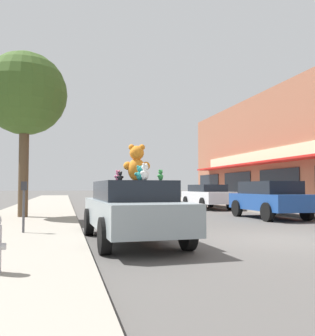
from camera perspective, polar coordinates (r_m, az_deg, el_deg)
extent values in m
plane|color=#514F4C|center=(9.59, 17.06, -10.44)|extent=(260.00, 260.00, 0.00)
cube|color=red|center=(21.59, 20.67, 1.42)|extent=(1.12, 28.76, 0.12)
cube|color=beige|center=(21.93, 21.74, 2.82)|extent=(0.08, 27.39, 0.70)
cube|color=black|center=(24.20, 17.90, -2.49)|extent=(0.06, 4.34, 2.00)
cube|color=black|center=(29.20, 11.98, -2.61)|extent=(0.06, 4.34, 2.00)
cube|color=black|center=(34.43, 7.83, -2.69)|extent=(0.06, 4.34, 2.00)
cube|color=#8C999E|center=(8.82, -3.96, -6.91)|extent=(1.89, 4.82, 0.62)
cube|color=black|center=(8.80, -3.95, -3.46)|extent=(1.60, 2.67, 0.45)
cylinder|color=black|center=(10.17, -10.41, -8.08)|extent=(0.23, 0.71, 0.71)
cylinder|color=black|center=(10.47, -1.14, -7.97)|extent=(0.23, 0.71, 0.71)
cylinder|color=black|center=(7.26, -8.08, -10.19)|extent=(0.23, 0.71, 0.71)
cylinder|color=black|center=(7.67, 4.62, -9.81)|extent=(0.23, 0.71, 0.71)
ellipsoid|color=orange|center=(8.79, -3.19, -0.26)|extent=(0.48, 0.43, 0.54)
sphere|color=orange|center=(8.81, -3.18, 2.31)|extent=(0.41, 0.41, 0.34)
sphere|color=orange|center=(8.82, -2.38, 3.17)|extent=(0.17, 0.17, 0.14)
sphere|color=orange|center=(8.83, -3.97, 3.17)|extent=(0.17, 0.17, 0.14)
sphere|color=#FFBA41|center=(8.95, -3.15, 2.10)|extent=(0.15, 0.15, 0.13)
sphere|color=orange|center=(8.82, -1.78, 0.34)|extent=(0.24, 0.24, 0.20)
sphere|color=orange|center=(8.83, -4.58, 0.34)|extent=(0.24, 0.24, 0.20)
ellipsoid|color=white|center=(7.66, -1.93, -1.06)|extent=(0.22, 0.22, 0.22)
sphere|color=white|center=(7.67, -1.92, 0.14)|extent=(0.20, 0.20, 0.14)
sphere|color=white|center=(7.71, -1.72, 0.52)|extent=(0.08, 0.08, 0.06)
sphere|color=white|center=(7.63, -2.12, 0.56)|extent=(0.08, 0.08, 0.06)
sphere|color=white|center=(7.70, -2.29, 0.07)|extent=(0.07, 0.07, 0.05)
sphere|color=white|center=(7.74, -1.65, -0.80)|extent=(0.11, 0.11, 0.08)
sphere|color=white|center=(7.60, -2.36, -0.76)|extent=(0.11, 0.11, 0.08)
ellipsoid|color=pink|center=(8.99, -6.05, -1.49)|extent=(0.16, 0.15, 0.17)
sphere|color=pink|center=(9.00, -6.05, -0.71)|extent=(0.14, 0.14, 0.11)
sphere|color=pink|center=(9.02, -5.85, -0.45)|extent=(0.06, 0.06, 0.04)
sphere|color=pink|center=(8.98, -6.25, -0.44)|extent=(0.06, 0.06, 0.04)
sphere|color=#FFA3DA|center=(9.03, -6.21, -0.76)|extent=(0.05, 0.05, 0.04)
sphere|color=pink|center=(9.04, -5.74, -1.31)|extent=(0.08, 0.08, 0.06)
sphere|color=pink|center=(8.96, -6.44, -1.30)|extent=(0.08, 0.08, 0.06)
ellipsoid|color=beige|center=(8.19, -2.43, -1.25)|extent=(0.17, 0.15, 0.20)
sphere|color=beige|center=(8.19, -2.42, -0.23)|extent=(0.14, 0.14, 0.13)
sphere|color=beige|center=(8.21, -2.12, 0.11)|extent=(0.06, 0.06, 0.05)
sphere|color=beige|center=(8.18, -2.72, 0.12)|extent=(0.06, 0.06, 0.05)
sphere|color=white|center=(8.24, -2.54, -0.30)|extent=(0.05, 0.05, 0.05)
sphere|color=beige|center=(8.22, -1.93, -1.02)|extent=(0.08, 0.08, 0.07)
sphere|color=beige|center=(8.17, -2.98, -1.01)|extent=(0.08, 0.08, 0.07)
ellipsoid|color=black|center=(8.80, -5.70, -1.54)|extent=(0.11, 0.09, 0.14)
sphere|color=black|center=(8.80, -5.70, -0.86)|extent=(0.09, 0.09, 0.09)
sphere|color=black|center=(8.81, -5.49, -0.64)|extent=(0.04, 0.04, 0.04)
sphere|color=black|center=(8.80, -5.91, -0.63)|extent=(0.04, 0.04, 0.04)
sphere|color=#3A3A3D|center=(8.84, -5.73, -0.91)|extent=(0.03, 0.03, 0.03)
sphere|color=black|center=(8.81, -5.34, -1.39)|extent=(0.05, 0.05, 0.05)
sphere|color=black|center=(8.80, -6.08, -1.38)|extent=(0.05, 0.05, 0.05)
ellipsoid|color=teal|center=(7.83, -2.71, -1.19)|extent=(0.17, 0.15, 0.20)
sphere|color=teal|center=(7.83, -2.71, -0.13)|extent=(0.14, 0.14, 0.12)
sphere|color=teal|center=(7.85, -2.41, 0.21)|extent=(0.06, 0.06, 0.05)
sphere|color=teal|center=(7.82, -3.02, 0.22)|extent=(0.06, 0.06, 0.05)
sphere|color=#47CDC6|center=(7.88, -2.84, -0.21)|extent=(0.05, 0.05, 0.05)
sphere|color=teal|center=(7.86, -2.20, -0.95)|extent=(0.08, 0.08, 0.07)
sphere|color=teal|center=(7.81, -3.29, -0.93)|extent=(0.08, 0.08, 0.07)
ellipsoid|color=green|center=(8.06, 0.47, -1.40)|extent=(0.15, 0.15, 0.15)
sphere|color=green|center=(8.07, 0.47, -0.62)|extent=(0.13, 0.13, 0.09)
sphere|color=green|center=(8.09, 0.63, -0.37)|extent=(0.06, 0.06, 0.04)
sphere|color=green|center=(8.04, 0.32, -0.35)|extent=(0.06, 0.06, 0.04)
sphere|color=#5ADA6D|center=(8.09, 0.26, -0.67)|extent=(0.05, 0.05, 0.04)
sphere|color=green|center=(8.11, 0.70, -1.23)|extent=(0.08, 0.08, 0.05)
sphere|color=green|center=(8.02, 0.15, -1.21)|extent=(0.08, 0.08, 0.05)
cube|color=#1E4793|center=(15.96, 16.68, -4.95)|extent=(1.71, 4.04, 0.64)
cube|color=black|center=(15.95, 16.65, -2.88)|extent=(1.50, 2.60, 0.51)
cylinder|color=black|center=(16.69, 12.00, -6.03)|extent=(0.20, 0.71, 0.71)
cylinder|color=black|center=(17.48, 16.97, -5.82)|extent=(0.20, 0.71, 0.71)
cylinder|color=black|center=(14.48, 16.37, -6.46)|extent=(0.20, 0.71, 0.71)
cylinder|color=black|center=(15.39, 21.80, -6.15)|extent=(0.20, 0.71, 0.71)
cube|color=silver|center=(22.19, 7.54, -4.43)|extent=(1.64, 4.66, 0.65)
cube|color=black|center=(22.18, 7.53, -3.06)|extent=(1.44, 2.75, 0.41)
cylinder|color=black|center=(23.28, 4.39, -5.18)|extent=(0.20, 0.71, 0.71)
cylinder|color=black|center=(23.83, 8.08, -5.11)|extent=(0.20, 0.71, 0.71)
cylinder|color=black|center=(20.56, 6.93, -5.47)|extent=(0.20, 0.71, 0.71)
cylinder|color=black|center=(21.19, 11.02, -5.36)|extent=(0.20, 0.71, 0.71)
cylinder|color=brown|center=(15.22, -19.75, -0.62)|extent=(0.37, 0.37, 3.39)
sphere|color=#3D5B23|center=(15.64, -19.55, 10.66)|extent=(3.21, 3.21, 3.21)
cylinder|color=#B2B2B7|center=(5.48, -22.62, -10.98)|extent=(0.10, 0.09, 0.09)
cylinder|color=#4C4C51|center=(9.95, -19.73, -6.24)|extent=(0.06, 0.06, 1.05)
cube|color=#2D2D33|center=(9.93, -19.67, -2.58)|extent=(0.14, 0.10, 0.22)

